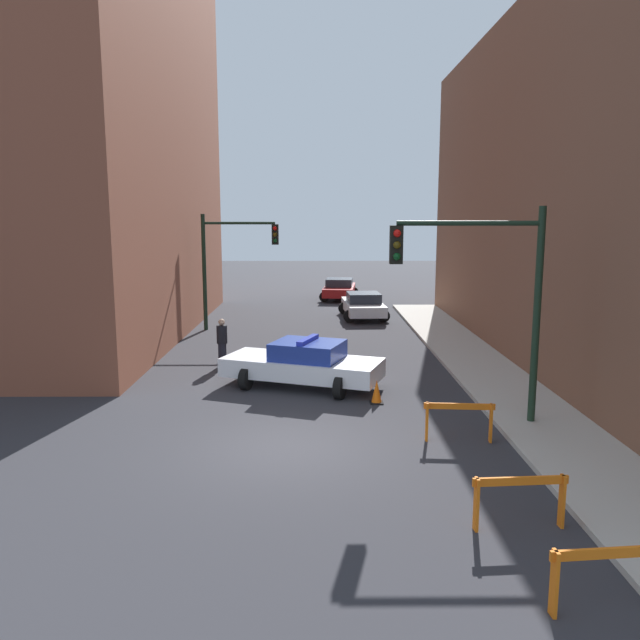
{
  "coord_description": "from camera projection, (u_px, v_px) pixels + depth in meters",
  "views": [
    {
      "loc": [
        0.62,
        -13.22,
        5.06
      ],
      "look_at": [
        0.75,
        6.88,
        1.74
      ],
      "focal_mm": 35.0,
      "sensor_mm": 36.0,
      "label": 1
    }
  ],
  "objects": [
    {
      "name": "barrier_back",
      "position": [
        459.0,
        415.0,
        14.14
      ],
      "size": [
        1.6,
        0.26,
        0.9
      ],
      "rotation": [
        0.0,
        0.0,
        -0.07
      ],
      "color": "orange",
      "rests_on": "ground_plane"
    },
    {
      "name": "traffic_light_far",
      "position": [
        228.0,
        255.0,
        27.82
      ],
      "size": [
        3.44,
        0.35,
        5.2
      ],
      "color": "black",
      "rests_on": "ground_plane"
    },
    {
      "name": "police_car",
      "position": [
        304.0,
        363.0,
        18.68
      ],
      "size": [
        5.05,
        3.34,
        1.52
      ],
      "rotation": [
        0.0,
        0.0,
        1.22
      ],
      "color": "white",
      "rests_on": "ground_plane"
    },
    {
      "name": "building_corner_left",
      "position": [
        16.0,
        125.0,
        26.16
      ],
      "size": [
        14.0,
        20.0,
        17.74
      ],
      "color": "brown",
      "rests_on": "ground_plane"
    },
    {
      "name": "traffic_light_near",
      "position": [
        489.0,
        283.0,
        14.75
      ],
      "size": [
        3.64,
        0.35,
        5.2
      ],
      "color": "black",
      "rests_on": "sidewalk_right"
    },
    {
      "name": "barrier_front",
      "position": [
        609.0,
        568.0,
        7.98
      ],
      "size": [
        1.6,
        0.3,
        0.9
      ],
      "rotation": [
        0.0,
        0.0,
        0.1
      ],
      "color": "orange",
      "rests_on": "ground_plane"
    },
    {
      "name": "parked_car_near",
      "position": [
        363.0,
        305.0,
        31.49
      ],
      "size": [
        2.43,
        4.39,
        1.31
      ],
      "rotation": [
        0.0,
        0.0,
        0.06
      ],
      "color": "silver",
      "rests_on": "ground_plane"
    },
    {
      "name": "parked_car_mid",
      "position": [
        339.0,
        289.0,
        38.75
      ],
      "size": [
        2.56,
        4.46,
        1.31
      ],
      "rotation": [
        0.0,
        0.0,
        -0.1
      ],
      "color": "maroon",
      "rests_on": "ground_plane"
    },
    {
      "name": "ground_plane",
      "position": [
        289.0,
        447.0,
        13.87
      ],
      "size": [
        120.0,
        120.0,
        0.0
      ],
      "primitive_type": "plane",
      "color": "#2D2D33"
    },
    {
      "name": "barrier_mid",
      "position": [
        520.0,
        493.0,
        10.15
      ],
      "size": [
        1.6,
        0.27,
        0.9
      ],
      "rotation": [
        0.0,
        0.0,
        0.07
      ],
      "color": "orange",
      "rests_on": "ground_plane"
    },
    {
      "name": "sidewalk_right",
      "position": [
        566.0,
        444.0,
        13.9
      ],
      "size": [
        2.4,
        44.0,
        0.12
      ],
      "color": "#B2ADA3",
      "rests_on": "ground_plane"
    },
    {
      "name": "traffic_cone",
      "position": [
        377.0,
        392.0,
        17.11
      ],
      "size": [
        0.36,
        0.36,
        0.66
      ],
      "color": "black",
      "rests_on": "ground_plane"
    },
    {
      "name": "pedestrian_crossing",
      "position": [
        222.0,
        342.0,
        21.2
      ],
      "size": [
        0.5,
        0.5,
        1.66
      ],
      "rotation": [
        0.0,
        0.0,
        5.64
      ],
      "color": "black",
      "rests_on": "ground_plane"
    }
  ]
}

